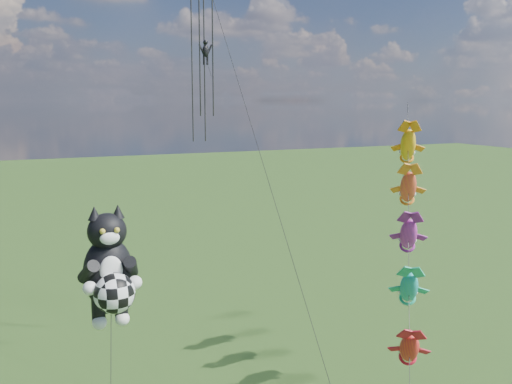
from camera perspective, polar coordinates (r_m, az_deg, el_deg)
name	(u,v)px	position (r m, az deg, el deg)	size (l,w,h in m)	color
cat_kite_rig	(110,270)	(23.04, -14.43, -7.59)	(2.31, 4.08, 11.62)	brown
fish_windsock_rig	(409,235)	(30.69, 15.01, -4.15)	(9.50, 12.97, 15.51)	brown
parafoil_rig	(208,44)	(33.82, -4.85, 14.55)	(2.33, 17.49, 24.86)	brown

